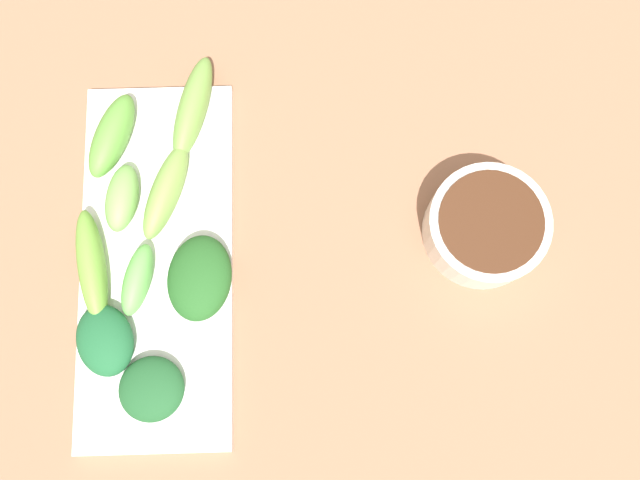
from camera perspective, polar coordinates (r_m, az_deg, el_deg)
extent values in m
cube|color=#95664B|center=(0.61, -0.92, 0.08)|extent=(2.10, 2.10, 0.02)
cylinder|color=silver|center=(0.60, 13.77, 1.22)|extent=(0.10, 0.10, 0.04)
cylinder|color=#452614|center=(0.59, 13.91, 1.36)|extent=(0.09, 0.09, 0.03)
cube|color=white|center=(0.61, -13.56, -1.82)|extent=(0.13, 0.32, 0.01)
ellipsoid|color=#65B852|center=(0.59, -15.16, -3.24)|extent=(0.04, 0.07, 0.02)
ellipsoid|color=#1E5D33|center=(0.59, -17.69, -8.08)|extent=(0.06, 0.07, 0.02)
ellipsoid|color=#70A045|center=(0.62, -10.69, 10.93)|extent=(0.05, 0.10, 0.03)
ellipsoid|color=#1F5429|center=(0.58, -14.04, -12.11)|extent=(0.07, 0.07, 0.02)
ellipsoid|color=#5E9E3D|center=(0.63, -17.16, 8.41)|extent=(0.05, 0.09, 0.03)
ellipsoid|color=#245A22|center=(0.58, -10.13, -3.17)|extent=(0.06, 0.08, 0.03)
ellipsoid|color=#77B254|center=(0.61, -16.38, 3.41)|extent=(0.04, 0.06, 0.03)
ellipsoid|color=#7AA84A|center=(0.60, -12.89, 4.01)|extent=(0.05, 0.09, 0.03)
ellipsoid|color=#70A93D|center=(0.60, -18.71, -2.09)|extent=(0.04, 0.10, 0.03)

